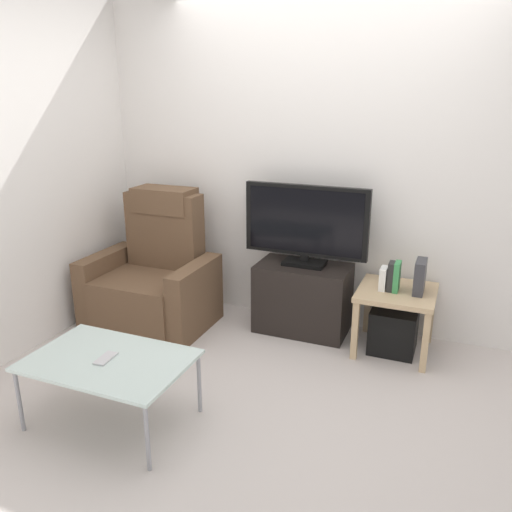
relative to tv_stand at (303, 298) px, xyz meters
name	(u,v)px	position (x,y,z in m)	size (l,w,h in m)	color
ground_plane	(274,386)	(0.08, -0.86, -0.27)	(6.40, 6.40, 0.00)	#BCB2AD
wall_back	(327,164)	(0.08, 0.27, 1.03)	(6.40, 0.06, 2.60)	silver
wall_side	(27,170)	(-1.80, -0.86, 1.03)	(0.06, 4.48, 2.60)	silver
tv_stand	(303,298)	(0.00, 0.00, 0.00)	(0.72, 0.41, 0.55)	black
television	(306,224)	(0.00, 0.02, 0.60)	(0.96, 0.20, 0.62)	black
recliner_armchair	(154,278)	(-1.18, -0.28, 0.10)	(0.98, 0.78, 1.08)	brown
side_table	(396,300)	(0.72, -0.07, 0.12)	(0.54, 0.54, 0.48)	tan
subwoofer_box	(393,330)	(0.72, -0.07, -0.11)	(0.33, 0.33, 0.33)	black
book_leftmost	(383,278)	(0.62, -0.09, 0.28)	(0.05, 0.12, 0.16)	white
book_middle	(391,276)	(0.68, -0.09, 0.31)	(0.05, 0.10, 0.21)	#262626
book_rightmost	(397,277)	(0.71, -0.09, 0.31)	(0.04, 0.12, 0.22)	#388C4C
game_console	(420,277)	(0.87, -0.06, 0.32)	(0.07, 0.20, 0.24)	#333338
coffee_table	(109,363)	(-0.65, -1.56, 0.10)	(0.90, 0.60, 0.40)	#B2C6C1
cell_phone	(106,358)	(-0.66, -1.57, 0.13)	(0.07, 0.15, 0.01)	#B7B7BC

